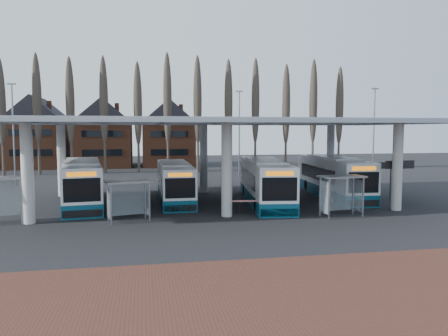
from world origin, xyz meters
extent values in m
plane|color=black|center=(0.00, 0.00, 0.00)|extent=(140.00, 140.00, 0.00)
cube|color=#4F2A1F|center=(0.00, -12.00, 0.01)|extent=(70.00, 10.00, 0.03)
cylinder|color=beige|center=(-12.00, 2.50, 3.00)|extent=(0.70, 0.70, 6.00)
cylinder|color=beige|center=(-12.00, 13.50, 3.00)|extent=(0.70, 0.70, 6.00)
cylinder|color=beige|center=(0.00, 2.50, 3.00)|extent=(0.70, 0.70, 6.00)
cylinder|color=beige|center=(0.00, 13.50, 3.00)|extent=(0.70, 0.70, 6.00)
cylinder|color=beige|center=(12.00, 2.50, 3.00)|extent=(0.70, 0.70, 6.00)
cylinder|color=beige|center=(12.00, 13.50, 3.00)|extent=(0.70, 0.70, 6.00)
cube|color=gray|center=(0.00, 8.00, 6.25)|extent=(32.00, 16.00, 0.12)
cube|color=silver|center=(0.00, 8.00, 6.32)|extent=(31.50, 15.50, 0.04)
cone|color=#473D33|center=(-22.00, 33.00, 7.25)|extent=(0.36, 0.36, 14.50)
ellipsoid|color=#473D33|center=(-22.00, 33.00, 8.99)|extent=(1.10, 1.10, 11.02)
cone|color=#473D33|center=(-18.00, 33.00, 7.25)|extent=(0.36, 0.36, 14.50)
ellipsoid|color=#473D33|center=(-18.00, 33.00, 8.99)|extent=(1.10, 1.10, 11.02)
cone|color=#473D33|center=(-14.00, 33.00, 7.25)|extent=(0.36, 0.36, 14.50)
ellipsoid|color=#473D33|center=(-14.00, 33.00, 8.99)|extent=(1.10, 1.10, 11.02)
cone|color=#473D33|center=(-10.00, 33.00, 7.25)|extent=(0.36, 0.36, 14.50)
ellipsoid|color=#473D33|center=(-10.00, 33.00, 8.99)|extent=(1.10, 1.10, 11.02)
cone|color=#473D33|center=(-6.00, 33.00, 7.25)|extent=(0.36, 0.36, 14.50)
ellipsoid|color=#473D33|center=(-6.00, 33.00, 8.99)|extent=(1.10, 1.10, 11.02)
cone|color=#473D33|center=(-2.00, 33.00, 7.25)|extent=(0.36, 0.36, 14.50)
ellipsoid|color=#473D33|center=(-2.00, 33.00, 8.99)|extent=(1.10, 1.10, 11.02)
cone|color=#473D33|center=(2.00, 33.00, 7.25)|extent=(0.36, 0.36, 14.50)
ellipsoid|color=#473D33|center=(2.00, 33.00, 8.99)|extent=(1.10, 1.10, 11.02)
cone|color=#473D33|center=(6.00, 33.00, 7.25)|extent=(0.36, 0.36, 14.50)
ellipsoid|color=#473D33|center=(6.00, 33.00, 8.99)|extent=(1.10, 1.10, 11.02)
cone|color=#473D33|center=(10.00, 33.00, 7.25)|extent=(0.36, 0.36, 14.50)
ellipsoid|color=#473D33|center=(10.00, 33.00, 8.99)|extent=(1.10, 1.10, 11.02)
cone|color=#473D33|center=(14.00, 33.00, 7.25)|extent=(0.36, 0.36, 14.50)
ellipsoid|color=#473D33|center=(14.00, 33.00, 8.99)|extent=(1.10, 1.10, 11.02)
cone|color=#473D33|center=(18.00, 33.00, 7.25)|extent=(0.36, 0.36, 14.50)
ellipsoid|color=#473D33|center=(18.00, 33.00, 8.99)|extent=(1.10, 1.10, 11.02)
cone|color=#473D33|center=(22.00, 33.00, 7.25)|extent=(0.36, 0.36, 14.50)
ellipsoid|color=#473D33|center=(22.00, 33.00, 8.99)|extent=(1.10, 1.10, 11.02)
cube|color=brown|center=(-20.50, 44.00, 3.50)|extent=(8.00, 10.00, 7.00)
pyramid|color=black|center=(-20.50, 44.00, 10.50)|extent=(8.30, 10.30, 3.50)
cube|color=brown|center=(-11.00, 44.00, 3.50)|extent=(8.00, 10.00, 7.00)
pyramid|color=black|center=(-11.00, 44.00, 10.50)|extent=(8.30, 10.30, 3.50)
cube|color=brown|center=(-1.50, 44.00, 3.50)|extent=(8.00, 10.00, 7.00)
pyramid|color=black|center=(-1.50, 44.00, 10.50)|extent=(8.30, 10.30, 3.50)
cylinder|color=slate|center=(-18.00, 22.00, 5.00)|extent=(0.16, 0.16, 10.00)
cube|color=slate|center=(-18.00, 22.00, 10.10)|extent=(0.80, 0.15, 0.15)
cylinder|color=slate|center=(6.00, 26.00, 5.00)|extent=(0.16, 0.16, 10.00)
cube|color=slate|center=(6.00, 26.00, 10.10)|extent=(0.80, 0.15, 0.15)
cylinder|color=slate|center=(20.00, 20.00, 5.00)|extent=(0.16, 0.16, 10.00)
cube|color=slate|center=(20.00, 20.00, 10.10)|extent=(0.80, 0.15, 0.15)
cube|color=white|center=(-9.78, 9.04, 1.79)|extent=(4.02, 12.13, 2.78)
cube|color=navy|center=(-9.78, 9.04, 0.45)|extent=(4.04, 12.15, 0.89)
cube|color=white|center=(-9.78, 9.04, 3.22)|extent=(3.16, 7.38, 0.18)
cube|color=black|center=(-9.84, 9.54, 1.89)|extent=(3.64, 8.83, 1.09)
cube|color=black|center=(-9.03, 3.16, 1.84)|extent=(2.22, 0.34, 1.49)
cube|color=black|center=(-10.53, 14.93, 1.89)|extent=(2.14, 0.33, 1.19)
cube|color=orange|center=(-9.03, 3.16, 2.83)|extent=(1.76, 0.27, 0.30)
cube|color=black|center=(-9.03, 3.17, 0.35)|extent=(2.39, 0.38, 0.50)
cylinder|color=black|center=(-10.44, 5.16, 0.48)|extent=(0.40, 0.98, 0.95)
cylinder|color=black|center=(-8.16, 5.45, 0.48)|extent=(0.40, 0.98, 0.95)
cylinder|color=black|center=(-11.35, 12.34, 0.48)|extent=(0.40, 0.98, 0.95)
cylinder|color=black|center=(-9.08, 12.63, 0.48)|extent=(0.40, 0.98, 0.95)
cube|color=white|center=(-2.85, 9.59, 1.63)|extent=(2.31, 10.86, 2.53)
cube|color=navy|center=(-2.85, 9.59, 0.41)|extent=(2.33, 10.88, 0.81)
cube|color=white|center=(-2.85, 9.59, 2.94)|extent=(2.08, 6.52, 0.16)
cube|color=black|center=(-2.85, 10.04, 1.72)|extent=(2.35, 7.82, 1.00)
cube|color=black|center=(-2.85, 4.17, 1.67)|extent=(2.03, 0.06, 1.36)
cube|color=black|center=(-2.85, 15.00, 1.72)|extent=(1.96, 0.06, 1.09)
cube|color=orange|center=(-2.85, 4.17, 2.58)|extent=(1.62, 0.05, 0.27)
cube|color=black|center=(-2.85, 4.18, 0.32)|extent=(2.19, 0.07, 0.45)
cylinder|color=black|center=(-3.89, 6.15, 0.43)|extent=(0.25, 0.87, 0.87)
cylinder|color=black|center=(-1.80, 6.15, 0.43)|extent=(0.25, 0.87, 0.87)
cylinder|color=black|center=(-3.90, 12.75, 0.43)|extent=(0.25, 0.87, 0.87)
cylinder|color=black|center=(-1.81, 12.75, 0.43)|extent=(0.25, 0.87, 0.87)
cube|color=white|center=(3.87, 7.22, 1.79)|extent=(3.95, 12.15, 2.78)
cube|color=navy|center=(3.87, 7.22, 0.45)|extent=(3.97, 12.18, 0.90)
cube|color=white|center=(3.87, 7.22, 3.23)|extent=(3.12, 7.38, 0.18)
cube|color=black|center=(3.93, 7.71, 1.89)|extent=(3.59, 8.84, 1.09)
cube|color=black|center=(3.16, 1.32, 1.84)|extent=(2.22, 0.33, 1.49)
cube|color=black|center=(4.59, 13.13, 1.89)|extent=(2.15, 0.32, 1.19)
cube|color=orange|center=(3.16, 1.32, 2.83)|extent=(1.77, 0.26, 0.30)
cube|color=black|center=(3.16, 1.33, 0.35)|extent=(2.40, 0.37, 0.50)
cylinder|color=black|center=(2.28, 3.61, 0.48)|extent=(0.39, 0.98, 0.95)
cylinder|color=black|center=(4.56, 3.33, 0.48)|extent=(0.39, 0.98, 0.95)
cylinder|color=black|center=(3.15, 10.81, 0.48)|extent=(0.39, 0.98, 0.95)
cylinder|color=black|center=(5.43, 10.54, 0.48)|extent=(0.39, 0.98, 0.95)
cube|color=white|center=(10.48, 9.51, 1.80)|extent=(3.35, 12.13, 2.80)
cube|color=navy|center=(10.48, 9.51, 0.45)|extent=(3.37, 12.15, 0.90)
cube|color=white|center=(10.48, 9.51, 3.24)|extent=(2.77, 7.33, 0.18)
cube|color=black|center=(10.51, 10.00, 1.90)|extent=(3.16, 8.78, 1.10)
cube|color=black|center=(10.07, 3.55, 1.85)|extent=(2.24, 0.21, 1.50)
cube|color=black|center=(10.88, 15.46, 1.90)|extent=(2.16, 0.21, 1.20)
cube|color=orange|center=(10.07, 3.55, 2.85)|extent=(1.78, 0.17, 0.30)
cube|color=black|center=(10.07, 3.56, 0.35)|extent=(2.42, 0.24, 0.50)
cylinder|color=black|center=(9.07, 5.80, 0.48)|extent=(0.34, 0.98, 0.96)
cylinder|color=black|center=(11.37, 5.64, 0.48)|extent=(0.34, 0.98, 0.96)
cylinder|color=black|center=(9.56, 13.07, 0.48)|extent=(0.34, 0.98, 0.96)
cylinder|color=black|center=(11.86, 12.91, 0.48)|extent=(0.34, 0.98, 0.96)
cube|color=gray|center=(-12.43, 2.55, 1.33)|extent=(0.10, 0.10, 2.66)
cube|color=gray|center=(-12.63, 3.70, 1.33)|extent=(0.10, 0.10, 2.66)
cube|color=silver|center=(-13.89, 3.54, 1.38)|extent=(2.52, 0.48, 2.13)
cube|color=silver|center=(-12.48, 3.14, 1.38)|extent=(0.24, 1.16, 2.13)
cube|color=gray|center=(-7.16, 1.26, 1.19)|extent=(0.09, 0.09, 2.39)
cube|color=gray|center=(-4.93, 1.81, 1.19)|extent=(0.09, 0.09, 2.39)
cube|color=gray|center=(-7.41, 2.28, 1.19)|extent=(0.09, 0.09, 2.39)
cube|color=gray|center=(-5.18, 2.83, 1.19)|extent=(0.09, 0.09, 2.39)
cube|color=gray|center=(-6.17, 2.04, 2.44)|extent=(2.92, 1.94, 0.10)
cube|color=silver|center=(-6.31, 2.60, 1.24)|extent=(2.24, 0.59, 1.91)
cube|color=silver|center=(-7.33, 1.75, 1.24)|extent=(0.29, 1.03, 1.91)
cube|color=silver|center=(-5.01, 2.33, 1.24)|extent=(0.29, 1.03, 1.91)
cube|color=gray|center=(6.04, 0.28, 1.27)|extent=(0.09, 0.09, 2.54)
cube|color=gray|center=(8.47, 0.57, 1.27)|extent=(0.09, 0.09, 2.54)
cube|color=gray|center=(5.91, 1.39, 1.27)|extent=(0.09, 0.09, 2.54)
cube|color=gray|center=(8.33, 1.68, 1.27)|extent=(0.09, 0.09, 2.54)
cube|color=gray|center=(7.19, 0.98, 2.60)|extent=(3.00, 1.75, 0.10)
cube|color=silver|center=(7.12, 1.59, 1.32)|extent=(2.43, 0.33, 2.04)
cube|color=silver|center=(5.92, 0.83, 1.32)|extent=(0.17, 1.12, 2.04)
cube|color=silver|center=(8.45, 1.13, 1.32)|extent=(0.17, 1.12, 2.04)
cylinder|color=black|center=(12.45, 2.90, 1.67)|extent=(0.10, 0.10, 3.34)
cube|color=black|center=(12.45, 2.90, 3.13)|extent=(2.30, 0.35, 0.57)
cylinder|color=black|center=(14.03, 6.60, 1.48)|extent=(0.09, 0.09, 2.96)
cube|color=black|center=(14.03, 6.60, 2.77)|extent=(2.04, 0.25, 0.51)
cube|color=black|center=(1.00, 3.17, 0.54)|extent=(0.08, 0.08, 1.08)
cube|color=red|center=(1.00, 2.68, 0.93)|extent=(2.15, 0.32, 0.10)
camera|label=1|loc=(-5.22, -24.82, 5.56)|focal=35.00mm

